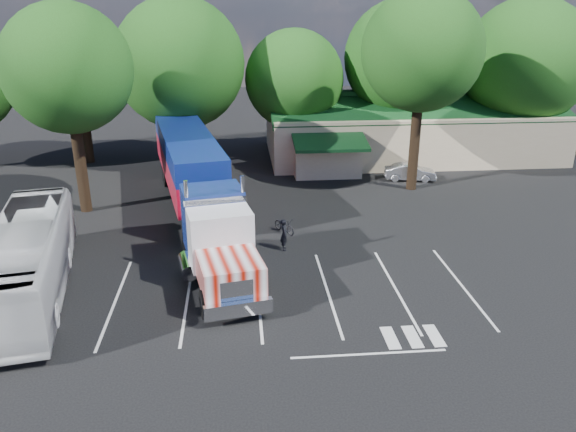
{
  "coord_description": "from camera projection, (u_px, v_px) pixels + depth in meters",
  "views": [
    {
      "loc": [
        -0.69,
        -28.66,
        12.56
      ],
      "look_at": [
        1.78,
        -1.33,
        2.0
      ],
      "focal_mm": 35.0,
      "sensor_mm": 36.0,
      "label": 1
    }
  ],
  "objects": [
    {
      "name": "tree_row_f",
      "position": [
        526.0,
        63.0,
        45.96
      ],
      "size": [
        10.4,
        10.4,
        13.0
      ],
      "color": "black",
      "rests_on": "ground"
    },
    {
      "name": "event_hall",
      "position": [
        406.0,
        130.0,
        48.12
      ],
      "size": [
        24.2,
        14.12,
        5.55
      ],
      "color": "beige",
      "rests_on": "ground"
    },
    {
      "name": "tree_row_b",
      "position": [
        79.0,
        74.0,
        44.09
      ],
      "size": [
        8.4,
        8.4,
        11.35
      ],
      "color": "black",
      "rests_on": "ground"
    },
    {
      "name": "bicycle",
      "position": [
        284.0,
        225.0,
        32.3
      ],
      "size": [
        1.47,
        1.84,
        0.93
      ],
      "primitive_type": "imported",
      "rotation": [
        0.0,
        0.0,
        0.56
      ],
      "color": "black",
      "rests_on": "ground"
    },
    {
      "name": "tree_near_right",
      "position": [
        422.0,
        51.0,
        36.67
      ],
      "size": [
        8.0,
        8.0,
        13.5
      ],
      "color": "black",
      "rests_on": "ground"
    },
    {
      "name": "tour_bus",
      "position": [
        28.0,
        260.0,
        25.09
      ],
      "size": [
        5.01,
        12.71,
        3.45
      ],
      "primitive_type": "imported",
      "rotation": [
        0.0,
        0.0,
        0.17
      ],
      "color": "silver",
      "rests_on": "ground"
    },
    {
      "name": "silver_sedan",
      "position": [
        410.0,
        172.0,
        41.75
      ],
      "size": [
        3.92,
        1.95,
        1.23
      ],
      "primitive_type": "imported",
      "rotation": [
        0.0,
        0.0,
        1.39
      ],
      "color": "#B6B8BF",
      "rests_on": "ground"
    },
    {
      "name": "tree_row_d",
      "position": [
        294.0,
        79.0,
        45.44
      ],
      "size": [
        8.0,
        8.0,
        10.6
      ],
      "color": "black",
      "rests_on": "ground"
    },
    {
      "name": "tree_near_left",
      "position": [
        67.0,
        69.0,
        32.73
      ],
      "size": [
        7.6,
        7.6,
        12.65
      ],
      "color": "black",
      "rests_on": "ground"
    },
    {
      "name": "ground",
      "position": [
        254.0,
        242.0,
        31.2
      ],
      "size": [
        120.0,
        120.0,
        0.0
      ],
      "primitive_type": "plane",
      "color": "black",
      "rests_on": "ground"
    },
    {
      "name": "tree_row_e",
      "position": [
        402.0,
        59.0,
        46.12
      ],
      "size": [
        9.6,
        9.6,
        12.9
      ],
      "color": "black",
      "rests_on": "ground"
    },
    {
      "name": "semi_truck",
      "position": [
        194.0,
        175.0,
        33.65
      ],
      "size": [
        7.38,
        23.56,
        4.91
      ],
      "rotation": [
        0.0,
        0.0,
        0.2
      ],
      "color": "black",
      "rests_on": "ground"
    },
    {
      "name": "tree_row_c",
      "position": [
        179.0,
        64.0,
        42.95
      ],
      "size": [
        10.0,
        10.0,
        13.05
      ],
      "color": "black",
      "rests_on": "ground"
    },
    {
      "name": "woman",
      "position": [
        284.0,
        235.0,
        29.95
      ],
      "size": [
        0.45,
        0.65,
        1.75
      ],
      "primitive_type": "imported",
      "rotation": [
        0.0,
        0.0,
        1.53
      ],
      "color": "black",
      "rests_on": "ground"
    }
  ]
}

